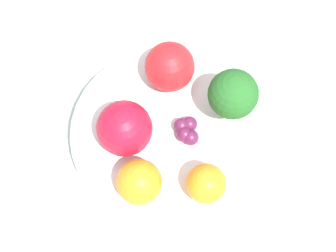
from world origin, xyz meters
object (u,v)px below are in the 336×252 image
Objects in this scene: apple_red at (124,128)px; orange_front at (206,184)px; grape_cluster at (187,130)px; broccoli at (233,95)px; orange_back at (139,182)px; bowl at (168,136)px; apple_green at (170,67)px.

apple_red is 0.11m from orange_front.
broccoli is at bearing 146.97° from grape_cluster.
bowl is at bearing -175.20° from orange_back.
bowl is at bearing 132.14° from apple_red.
broccoli reaches higher than orange_back.
orange_front is at bearing 83.98° from apple_red.
apple_red is 0.06m from orange_back.
broccoli is 0.10m from orange_front.
orange_back is at bearing -10.04° from grape_cluster.
bowl is 3.10× the size of broccoli.
apple_green is 0.14m from orange_front.
apple_green is at bearing -94.24° from broccoli.
bowl is 0.08m from apple_green.
grape_cluster is at bearing 43.27° from apple_green.
grape_cluster is at bearing -135.97° from orange_front.
apple_green is (-0.01, -0.08, -0.01)m from broccoli.
orange_back is (0.03, -0.06, 0.00)m from orange_front.
broccoli reaches higher than apple_red.
apple_red is (0.03, -0.04, 0.05)m from bowl.
apple_green is 1.20× the size of orange_back.
apple_red is at bearing -47.86° from bowl.
grape_cluster is at bearing 169.96° from orange_back.
grape_cluster is (-0.05, -0.05, -0.01)m from orange_front.
broccoli is (-0.05, 0.05, 0.06)m from bowl.
bowl is 0.09m from orange_front.
apple_red is at bearing -96.02° from orange_front.
orange_front is 0.07m from orange_back.
apple_red is at bearing -55.95° from grape_cluster.
apple_red is 1.43× the size of orange_front.
bowl is at bearing 26.40° from apple_green.
apple_red is 1.27× the size of orange_back.
bowl is at bearing -74.37° from grape_cluster.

